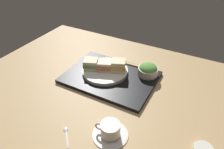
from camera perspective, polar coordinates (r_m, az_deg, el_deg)
The scene contains 11 objects.
ground_plane at distance 107.07cm, azimuth -0.81°, elevation -3.86°, with size 140.00×100.00×3.00cm, color tan.
serving_tray at distance 110.80cm, azimuth -0.47°, elevation -0.70°, with size 45.47×32.80×1.86cm, color black.
sandwich_plate at distance 112.28cm, azimuth -1.86°, elevation 0.97°, with size 23.98×23.98×1.78cm, color silver.
sandwich_near at distance 109.16cm, azimuth 1.94°, elevation 2.33°, with size 9.09×8.70×6.08cm.
sandwich_middle at distance 110.36cm, azimuth -1.89°, elevation 2.43°, with size 9.44×8.92×5.08cm.
sandwich_far at distance 111.70cm, azimuth -5.65°, elevation 2.80°, with size 9.24×8.85×5.36cm.
salad_bowl at distance 111.02cm, azimuth 9.60°, elevation 1.23°, with size 10.37×10.37×6.37cm.
chopsticks_pair at distance 120.53cm, azimuth 2.95°, elevation 3.32°, with size 21.69×2.08×0.70cm.
coffee_cup at distance 83.22cm, azimuth -0.51°, elevation -14.78°, with size 13.78×13.78×5.97cm.
small_sauce_dish at distance 87.03cm, azimuth 23.19°, elevation -17.87°, with size 7.08×7.08×1.21cm, color silver.
teaspoon at distance 87.52cm, azimuth -12.15°, elevation -14.74°, with size 8.13×8.40×0.80cm.
Camera 1 is at (-40.61, 71.79, 66.77)cm, focal length 34.29 mm.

